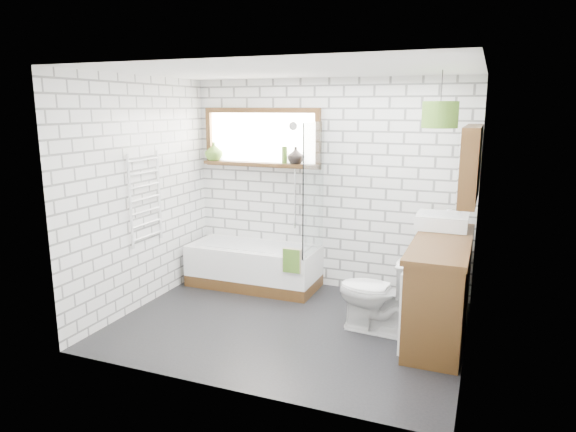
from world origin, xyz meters
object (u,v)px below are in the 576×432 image
at_px(bathtub, 254,266).
at_px(basin, 442,221).
at_px(vanity, 440,287).
at_px(toilet, 378,293).
at_px(pendant, 440,115).

distance_m(bathtub, basin, 2.33).
distance_m(vanity, basin, 0.73).
bearing_deg(bathtub, basin, -2.23).
distance_m(basin, toilet, 1.05).
relative_size(vanity, toilet, 2.08).
bearing_deg(basin, bathtub, 177.77).
height_order(toilet, pendant, pendant).
relative_size(bathtub, toilet, 1.99).
relative_size(bathtub, pendant, 4.79).
relative_size(bathtub, basin, 3.08).
relative_size(toilet, pendant, 2.40).
xyz_separation_m(basin, toilet, (-0.51, -0.67, -0.62)).
height_order(vanity, basin, basin).
distance_m(bathtub, toilet, 1.86).
bearing_deg(vanity, basin, 97.17).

